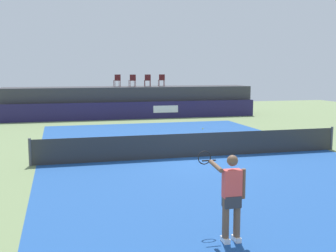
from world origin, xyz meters
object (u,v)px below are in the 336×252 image
spectator_chair_right (162,80)px  net_post_near (30,152)px  tennis_player (231,195)px  spectator_chair_far_left (117,80)px  net_post_far (332,138)px  spectator_chair_center (148,80)px  tennis_ball (203,129)px  spectator_chair_left (132,80)px

spectator_chair_right → net_post_near: bearing=-119.1°
spectator_chair_right → tennis_player: spectator_chair_right is taller
tennis_player → spectator_chair_far_left: bearing=87.6°
spectator_chair_right → net_post_far: 16.10m
spectator_chair_center → tennis_ball: 8.21m
net_post_near → tennis_player: 9.17m
spectator_chair_left → tennis_ball: size_ratio=13.06×
spectator_chair_right → net_post_near: 17.88m
spectator_chair_right → tennis_player: (-4.35, -23.59, -1.73)m
spectator_chair_right → net_post_far: size_ratio=0.89×
spectator_chair_center → net_post_near: size_ratio=0.89×
spectator_chair_far_left → spectator_chair_left: size_ratio=1.00×
spectator_chair_far_left → spectator_chair_right: (3.36, 0.07, 0.00)m
net_post_near → tennis_ball: net_post_near is taller
tennis_player → spectator_chair_right: bearing=79.6°
spectator_chair_center → net_post_near: (-7.46, -15.01, -2.19)m
spectator_chair_left → tennis_player: size_ratio=0.50×
tennis_player → tennis_ball: tennis_player is taller
spectator_chair_center → net_post_near: spectator_chair_center is taller
spectator_chair_left → net_post_far: (6.07, -14.99, -2.19)m
spectator_chair_far_left → spectator_chair_center: size_ratio=1.00×
spectator_chair_far_left → spectator_chair_right: 3.36m
spectator_chair_far_left → tennis_player: 23.60m
net_post_near → tennis_ball: bearing=39.1°
spectator_chair_far_left → net_post_near: bearing=-108.9°
net_post_near → tennis_ball: (9.14, 7.43, -0.46)m
tennis_player → spectator_chair_left: bearing=85.0°
net_post_near → net_post_far: 12.40m
spectator_chair_left → spectator_chair_right: same height
spectator_chair_right → spectator_chair_left: bearing=-167.6°
spectator_chair_center → net_post_near: bearing=-116.4°
tennis_player → spectator_chair_center: bearing=82.2°
spectator_chair_center → net_post_far: bearing=-71.8°
net_post_far → tennis_player: 11.47m
net_post_far → tennis_ball: 8.12m
spectator_chair_far_left → tennis_ball: spectator_chair_far_left is taller
spectator_chair_right → spectator_chair_far_left: bearing=-178.7°
spectator_chair_right → net_post_near: (-8.64, -15.50, -2.19)m
spectator_chair_left → net_post_far: spectator_chair_left is taller
spectator_chair_right → net_post_far: (3.76, -15.50, -2.19)m
spectator_chair_center → tennis_player: size_ratio=0.50×
net_post_far → spectator_chair_left: bearing=112.0°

